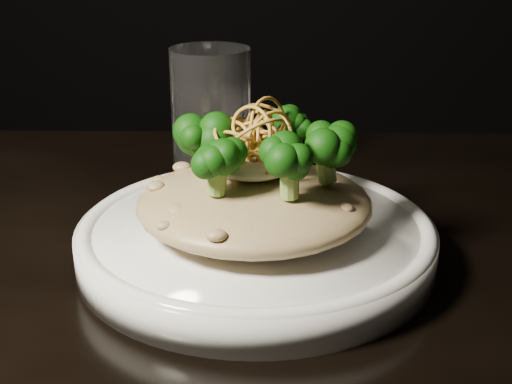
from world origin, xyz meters
TOP-DOWN VIEW (x-y plane):
  - plate at (0.09, 0.06)m, footprint 0.27×0.27m
  - risotto at (0.09, 0.06)m, footprint 0.18×0.18m
  - broccoli at (0.09, 0.06)m, footprint 0.12×0.12m
  - cheese at (0.09, 0.07)m, footprint 0.06×0.06m
  - shallots at (0.09, 0.07)m, footprint 0.05×0.05m
  - drinking_glass at (0.04, 0.22)m, footprint 0.08×0.08m

SIDE VIEW (x-z plane):
  - plate at x=0.09m, z-range 0.75..0.78m
  - risotto at x=0.09m, z-range 0.78..0.82m
  - drinking_glass at x=0.04m, z-range 0.75..0.88m
  - cheese at x=0.09m, z-range 0.82..0.83m
  - broccoli at x=0.09m, z-range 0.82..0.86m
  - shallots at x=0.09m, z-range 0.83..0.86m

